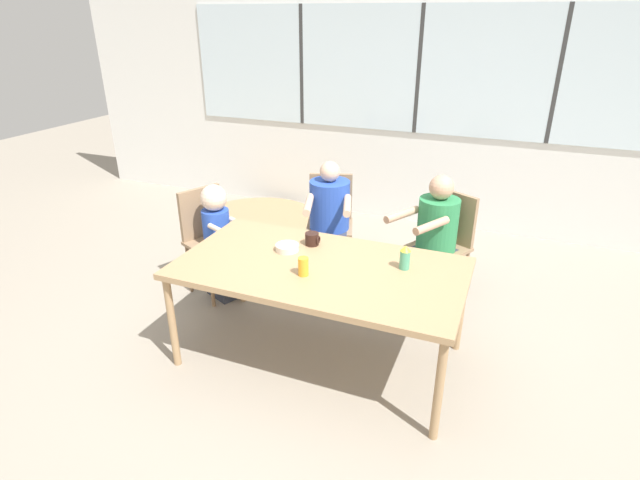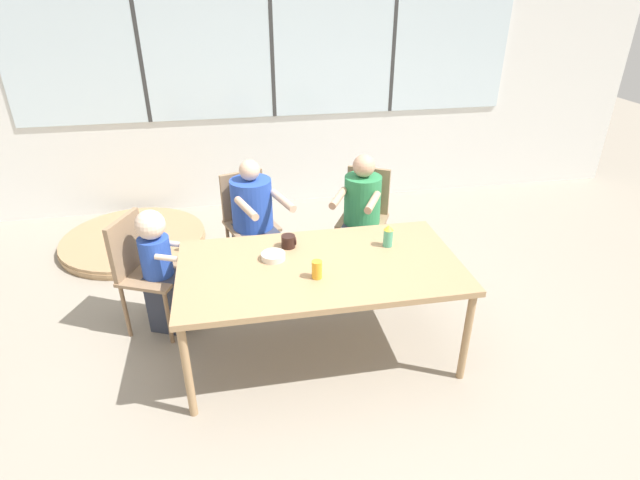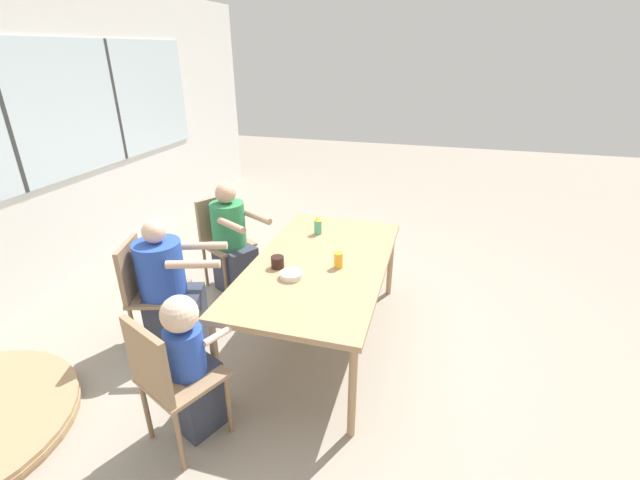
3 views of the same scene
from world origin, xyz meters
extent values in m
plane|color=gray|center=(0.00, 0.00, 0.00)|extent=(16.00, 16.00, 0.00)
cube|color=silver|center=(0.00, 2.72, 1.40)|extent=(8.40, 0.06, 2.80)
cube|color=silver|center=(0.00, 2.68, 1.64)|extent=(5.20, 0.02, 1.25)
cube|color=#333333|center=(0.00, 2.67, 1.64)|extent=(0.04, 0.01, 1.25)
cube|color=#333333|center=(1.30, 2.67, 1.64)|extent=(0.04, 0.01, 1.25)
cube|color=tan|center=(0.00, 0.00, 0.69)|extent=(1.83, 0.99, 0.04)
cylinder|color=tan|center=(-0.86, -0.44, 0.33)|extent=(0.05, 0.05, 0.67)
cylinder|color=tan|center=(0.86, -0.44, 0.33)|extent=(0.05, 0.05, 0.67)
cylinder|color=tan|center=(-0.86, 0.44, 0.33)|extent=(0.05, 0.05, 0.67)
cylinder|color=tan|center=(0.86, 0.44, 0.33)|extent=(0.05, 0.05, 0.67)
cube|color=#937556|center=(-0.38, 1.17, 0.45)|extent=(0.50, 0.50, 0.03)
cube|color=#937556|center=(-0.44, 1.35, 0.67)|extent=(0.37, 0.15, 0.42)
cylinder|color=#8C6B4C|center=(-0.17, 1.07, 0.22)|extent=(0.03, 0.03, 0.44)
cylinder|color=#8C6B4C|center=(-0.49, 0.96, 0.22)|extent=(0.03, 0.03, 0.44)
cylinder|color=#8C6B4C|center=(-0.27, 1.39, 0.22)|extent=(0.03, 0.03, 0.44)
cylinder|color=#8C6B4C|center=(-0.60, 1.28, 0.22)|extent=(0.03, 0.03, 0.44)
cube|color=#937556|center=(0.59, 1.09, 0.45)|extent=(0.54, 0.54, 0.03)
cube|color=#937556|center=(0.67, 1.25, 0.67)|extent=(0.35, 0.21, 0.42)
cylinder|color=#8C6B4C|center=(0.65, 0.86, 0.22)|extent=(0.03, 0.03, 0.44)
cylinder|color=#8C6B4C|center=(0.35, 1.02, 0.22)|extent=(0.03, 0.03, 0.44)
cylinder|color=#8C6B4C|center=(0.82, 1.16, 0.22)|extent=(0.03, 0.03, 0.44)
cylinder|color=#8C6B4C|center=(0.52, 1.32, 0.22)|extent=(0.03, 0.03, 0.44)
cube|color=#937556|center=(-1.13, 0.50, 0.45)|extent=(0.53, 0.53, 0.03)
cube|color=#937556|center=(-1.29, 0.57, 0.67)|extent=(0.19, 0.36, 0.42)
cylinder|color=#8C6B4C|center=(-0.91, 0.59, 0.22)|extent=(0.03, 0.03, 0.44)
cylinder|color=#8C6B4C|center=(-1.04, 0.27, 0.22)|extent=(0.03, 0.03, 0.44)
cylinder|color=#8C6B4C|center=(-1.22, 0.72, 0.22)|extent=(0.03, 0.03, 0.44)
cylinder|color=#8C6B4C|center=(-1.35, 0.41, 0.22)|extent=(0.03, 0.03, 0.44)
cube|color=#333847|center=(-0.35, 1.07, 0.23)|extent=(0.42, 0.49, 0.46)
cylinder|color=#284CB7|center=(-0.37, 1.14, 0.67)|extent=(0.34, 0.34, 0.42)
sphere|color=#DBB293|center=(-0.37, 1.14, 0.97)|extent=(0.17, 0.17, 0.17)
cylinder|color=#DBB293|center=(-0.13, 0.91, 0.78)|extent=(0.17, 0.38, 0.06)
cylinder|color=#DBB293|center=(-0.43, 0.81, 0.78)|extent=(0.17, 0.38, 0.06)
cube|color=#333847|center=(0.54, 1.00, 0.23)|extent=(0.43, 0.47, 0.46)
cylinder|color=#2D844C|center=(0.57, 1.05, 0.67)|extent=(0.31, 0.31, 0.42)
sphere|color=tan|center=(0.57, 1.05, 0.98)|extent=(0.19, 0.19, 0.19)
cylinder|color=tan|center=(0.56, 0.75, 0.78)|extent=(0.22, 0.33, 0.06)
cylinder|color=tan|center=(0.32, 0.88, 0.78)|extent=(0.22, 0.33, 0.06)
cube|color=#333847|center=(-1.05, 0.46, 0.23)|extent=(0.32, 0.28, 0.46)
cylinder|color=#284CB7|center=(-1.09, 0.48, 0.61)|extent=(0.22, 0.22, 0.29)
sphere|color=beige|center=(-1.09, 0.48, 0.86)|extent=(0.21, 0.21, 0.21)
cylinder|color=beige|center=(-0.88, 0.50, 0.67)|extent=(0.23, 0.13, 0.04)
cylinder|color=beige|center=(-0.96, 0.32, 0.67)|extent=(0.23, 0.13, 0.04)
cylinder|color=black|center=(-0.17, 0.27, 0.75)|extent=(0.10, 0.10, 0.09)
torus|color=black|center=(-0.12, 0.27, 0.75)|extent=(0.01, 0.06, 0.06)
cylinder|color=#4CA57F|center=(0.51, 0.16, 0.77)|extent=(0.07, 0.07, 0.12)
cone|color=gold|center=(0.51, 0.16, 0.85)|extent=(0.07, 0.07, 0.04)
cylinder|color=gold|center=(-0.05, -0.15, 0.76)|extent=(0.06, 0.06, 0.12)
cylinder|color=silver|center=(-0.29, 0.13, 0.73)|extent=(0.16, 0.16, 0.04)
camera|label=1|loc=(1.06, -2.62, 2.17)|focal=28.00mm
camera|label=2|loc=(-0.51, -2.74, 2.36)|focal=28.00mm
camera|label=3|loc=(-2.76, -0.78, 2.17)|focal=24.00mm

